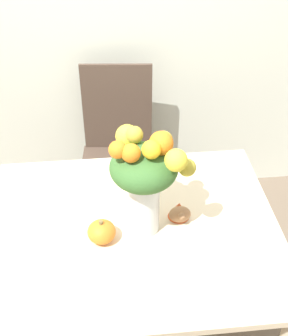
{
  "coord_description": "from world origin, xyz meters",
  "views": [
    {
      "loc": [
        -0.09,
        -1.33,
        2.09
      ],
      "look_at": [
        0.04,
        -0.0,
        1.06
      ],
      "focal_mm": 50.0,
      "sensor_mm": 36.0,
      "label": 1
    }
  ],
  "objects_px": {
    "turkey_figurine": "(179,212)",
    "flower_vase": "(145,176)",
    "pumpkin": "(102,232)",
    "dining_chair_near_window": "(118,151)"
  },
  "relations": [
    {
      "from": "pumpkin",
      "to": "turkey_figurine",
      "type": "distance_m",
      "value": 0.33
    },
    {
      "from": "flower_vase",
      "to": "pumpkin",
      "type": "xyz_separation_m",
      "value": [
        -0.17,
        -0.05,
        -0.22
      ]
    },
    {
      "from": "flower_vase",
      "to": "turkey_figurine",
      "type": "distance_m",
      "value": 0.27
    },
    {
      "from": "pumpkin",
      "to": "dining_chair_near_window",
      "type": "bearing_deg",
      "value": 83.53
    },
    {
      "from": "pumpkin",
      "to": "turkey_figurine",
      "type": "relative_size",
      "value": 0.92
    },
    {
      "from": "pumpkin",
      "to": "turkey_figurine",
      "type": "height_order",
      "value": "pumpkin"
    },
    {
      "from": "flower_vase",
      "to": "pumpkin",
      "type": "bearing_deg",
      "value": -164.19
    },
    {
      "from": "turkey_figurine",
      "to": "dining_chair_near_window",
      "type": "height_order",
      "value": "dining_chair_near_window"
    },
    {
      "from": "turkey_figurine",
      "to": "flower_vase",
      "type": "bearing_deg",
      "value": -164.64
    },
    {
      "from": "pumpkin",
      "to": "turkey_figurine",
      "type": "bearing_deg",
      "value": 15.61
    }
  ]
}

